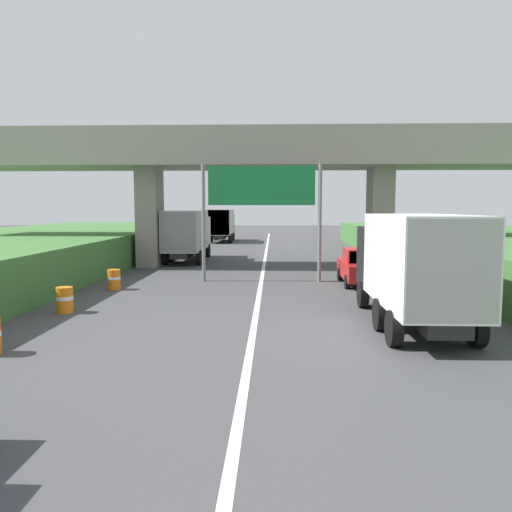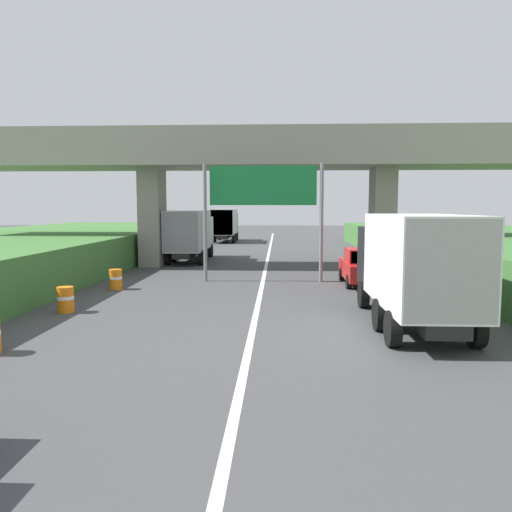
# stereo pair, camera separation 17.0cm
# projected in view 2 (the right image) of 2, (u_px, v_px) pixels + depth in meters

# --- Properties ---
(lane_centre_stripe) EXTENTS (0.20, 88.78, 0.01)m
(lane_centre_stripe) POSITION_uv_depth(u_px,v_px,m) (263.00, 281.00, 24.53)
(lane_centre_stripe) COLOR white
(lane_centre_stripe) RESTS_ON ground
(overpass_bridge) EXTENTS (40.00, 4.80, 8.26)m
(overpass_bridge) POSITION_uv_depth(u_px,v_px,m) (266.00, 164.00, 29.97)
(overpass_bridge) COLOR gray
(overpass_bridge) RESTS_ON ground
(overhead_highway_sign) EXTENTS (5.88, 0.18, 5.76)m
(overhead_highway_sign) POSITION_uv_depth(u_px,v_px,m) (263.00, 194.00, 23.94)
(overhead_highway_sign) COLOR slate
(overhead_highway_sign) RESTS_ON ground
(truck_black) EXTENTS (2.44, 7.30, 3.44)m
(truck_black) POSITION_uv_depth(u_px,v_px,m) (412.00, 264.00, 14.96)
(truck_black) COLOR black
(truck_black) RESTS_ON ground
(truck_silver) EXTENTS (2.44, 7.30, 3.44)m
(truck_silver) POSITION_uv_depth(u_px,v_px,m) (190.00, 233.00, 33.33)
(truck_silver) COLOR black
(truck_silver) RESTS_ON ground
(truck_green) EXTENTS (2.44, 7.30, 3.44)m
(truck_green) POSITION_uv_depth(u_px,v_px,m) (225.00, 224.00, 52.24)
(truck_green) COLOR black
(truck_green) RESTS_ON ground
(car_red) EXTENTS (1.86, 4.10, 1.72)m
(car_red) POSITION_uv_depth(u_px,v_px,m) (363.00, 267.00, 23.22)
(car_red) COLOR red
(car_red) RESTS_ON ground
(construction_barrel_2) EXTENTS (0.57, 0.57, 0.90)m
(construction_barrel_2) POSITION_uv_depth(u_px,v_px,m) (65.00, 299.00, 17.13)
(construction_barrel_2) COLOR orange
(construction_barrel_2) RESTS_ON ground
(construction_barrel_3) EXTENTS (0.57, 0.57, 0.90)m
(construction_barrel_3) POSITION_uv_depth(u_px,v_px,m) (116.00, 279.00, 21.95)
(construction_barrel_3) COLOR orange
(construction_barrel_3) RESTS_ON ground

